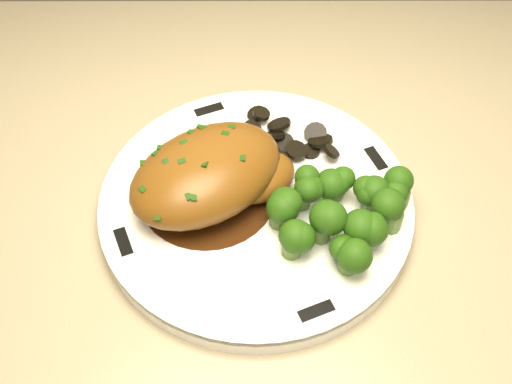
{
  "coord_description": "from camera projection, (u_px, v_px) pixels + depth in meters",
  "views": [
    {
      "loc": [
        -0.54,
        1.26,
        1.33
      ],
      "look_at": [
        -0.54,
        1.64,
        0.86
      ],
      "focal_mm": 45.0,
      "sensor_mm": 36.0,
      "label": 1
    }
  ],
  "objects": [
    {
      "name": "gravy_pool",
      "position": [
        208.0,
        194.0,
        0.61
      ],
      "size": [
        0.13,
        0.13,
        0.0
      ],
      "primitive_type": "cylinder",
      "color": "#351909",
      "rests_on": "plate"
    },
    {
      "name": "broccoli_florets",
      "position": [
        342.0,
        211.0,
        0.57
      ],
      "size": [
        0.14,
        0.11,
        0.04
      ],
      "rotation": [
        0.0,
        0.0,
        -0.33
      ],
      "color": "#577A33",
      "rests_on": "plate"
    },
    {
      "name": "chicken_breast",
      "position": [
        213.0,
        174.0,
        0.59
      ],
      "size": [
        0.19,
        0.17,
        0.06
      ],
      "rotation": [
        0.0,
        0.0,
        0.63
      ],
      "color": "brown",
      "rests_on": "plate"
    },
    {
      "name": "rim_accent_2",
      "position": [
        123.0,
        242.0,
        0.57
      ],
      "size": [
        0.02,
        0.03,
        0.0
      ],
      "primitive_type": "cube",
      "rotation": [
        0.0,
        0.0,
        5.11
      ],
      "color": "black",
      "rests_on": "plate"
    },
    {
      "name": "plate",
      "position": [
        256.0,
        205.0,
        0.61
      ],
      "size": [
        0.38,
        0.38,
        0.02
      ],
      "primitive_type": "cylinder",
      "rotation": [
        0.0,
        0.0,
        0.33
      ],
      "color": "white",
      "rests_on": "counter"
    },
    {
      "name": "rim_accent_0",
      "position": [
        376.0,
        159.0,
        0.64
      ],
      "size": [
        0.02,
        0.03,
        0.0
      ],
      "primitive_type": "cube",
      "rotation": [
        0.0,
        0.0,
        1.97
      ],
      "color": "black",
      "rests_on": "plate"
    },
    {
      "name": "mushroom_pile",
      "position": [
        278.0,
        139.0,
        0.65
      ],
      "size": [
        0.1,
        0.08,
        0.03
      ],
      "color": "black",
      "rests_on": "plate"
    },
    {
      "name": "rim_accent_3",
      "position": [
        316.0,
        311.0,
        0.53
      ],
      "size": [
        0.03,
        0.02,
        0.0
      ],
      "primitive_type": "cube",
      "rotation": [
        0.0,
        0.0,
        6.68
      ],
      "color": "black",
      "rests_on": "plate"
    },
    {
      "name": "rim_accent_1",
      "position": [
        209.0,
        110.0,
        0.68
      ],
      "size": [
        0.03,
        0.02,
        0.0
      ],
      "primitive_type": "cube",
      "rotation": [
        0.0,
        0.0,
        3.54
      ],
      "color": "black",
      "rests_on": "plate"
    }
  ]
}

